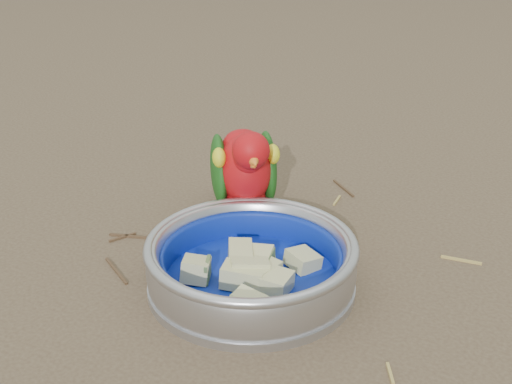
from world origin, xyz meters
The scene contains 6 objects.
ground centered at (0.00, 0.00, 0.00)m, with size 60.00×60.00×0.00m, color brown.
food_bowl centered at (-0.03, 0.08, 0.01)m, with size 0.24×0.24×0.02m, color #B2B2BA.
bowl_wall centered at (-0.03, 0.08, 0.04)m, with size 0.24×0.24×0.04m, color #B2B2BA, non-canonical shape.
fruit_wedges centered at (-0.03, 0.08, 0.03)m, with size 0.14×0.14×0.03m, color #C9C88A, non-canonical shape.
lory_parrot centered at (-0.11, 0.21, 0.07)m, with size 0.09×0.18×0.15m, color #AC0C10, non-canonical shape.
ground_debris centered at (0.03, 0.08, 0.00)m, with size 0.90×0.80×0.01m, color tan, non-canonical shape.
Camera 1 is at (0.31, -0.52, 0.45)m, focal length 50.00 mm.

